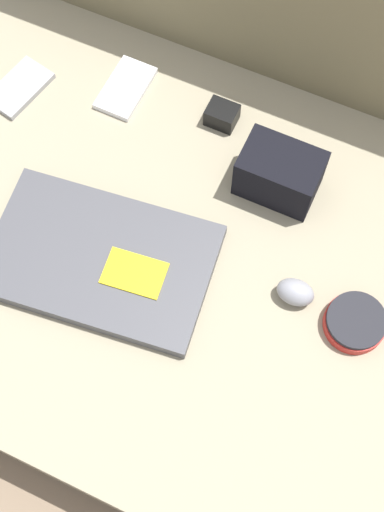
# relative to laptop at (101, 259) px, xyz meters

# --- Properties ---
(ground_plane) EXTENTS (8.00, 8.00, 0.00)m
(ground_plane) POSITION_rel_laptop_xyz_m (0.12, 0.06, -0.17)
(ground_plane) COLOR #7A6651
(couch_seat) EXTENTS (1.14, 0.73, 0.15)m
(couch_seat) POSITION_rel_laptop_xyz_m (0.12, 0.06, -0.09)
(couch_seat) COLOR gray
(couch_seat) RESTS_ON ground_plane
(couch_backrest) EXTENTS (1.14, 0.20, 0.46)m
(couch_backrest) POSITION_rel_laptop_xyz_m (0.12, 0.52, 0.06)
(couch_backrest) COLOR #756B4C
(couch_backrest) RESTS_ON ground_plane
(laptop) EXTENTS (0.36, 0.25, 0.03)m
(laptop) POSITION_rel_laptop_xyz_m (0.00, 0.00, 0.00)
(laptop) COLOR #47474C
(laptop) RESTS_ON couch_seat
(computer_mouse) EXTENTS (0.06, 0.04, 0.04)m
(computer_mouse) POSITION_rel_laptop_xyz_m (0.28, 0.07, 0.01)
(computer_mouse) COLOR gray
(computer_mouse) RESTS_ON couch_seat
(speaker_puck) EXTENTS (0.09, 0.09, 0.03)m
(speaker_puck) POSITION_rel_laptop_xyz_m (0.38, 0.07, 0.00)
(speaker_puck) COLOR red
(speaker_puck) RESTS_ON couch_seat
(phone_silver) EXTENTS (0.07, 0.11, 0.01)m
(phone_silver) POSITION_rel_laptop_xyz_m (-0.11, 0.30, -0.01)
(phone_silver) COLOR silver
(phone_silver) RESTS_ON couch_seat
(phone_black) EXTENTS (0.09, 0.12, 0.01)m
(phone_black) POSITION_rel_laptop_xyz_m (-0.27, 0.22, -0.01)
(phone_black) COLOR #99999E
(phone_black) RESTS_ON couch_seat
(camera_pouch) EXTENTS (0.12, 0.08, 0.09)m
(camera_pouch) POSITION_rel_laptop_xyz_m (0.19, 0.23, 0.03)
(camera_pouch) COLOR black
(camera_pouch) RESTS_ON couch_seat
(charger_brick) EXTENTS (0.05, 0.04, 0.03)m
(charger_brick) POSITION_rel_laptop_xyz_m (0.06, 0.31, 0.01)
(charger_brick) COLOR black
(charger_brick) RESTS_ON couch_seat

